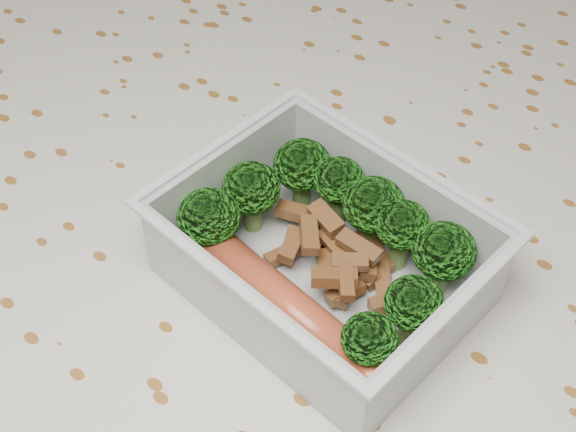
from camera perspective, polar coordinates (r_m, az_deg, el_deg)
The scene contains 6 objects.
dining_table at distance 0.56m, azimuth -0.46°, elevation -7.25°, with size 1.40×0.90×0.75m.
tablecloth at distance 0.52m, azimuth -0.49°, elevation -4.06°, with size 1.46×0.96×0.19m.
lunch_container at distance 0.45m, azimuth 2.56°, elevation -3.38°, with size 0.18×0.15×0.06m.
broccoli_florets at distance 0.45m, azimuth 3.51°, elevation -0.57°, with size 0.16×0.11×0.05m.
meat_pile at distance 0.46m, azimuth 3.75°, elevation -2.97°, with size 0.10×0.07×0.03m.
sausage at distance 0.43m, azimuth -0.25°, elevation -6.41°, with size 0.15×0.04×0.03m.
Camera 1 is at (0.20, -0.25, 1.13)m, focal length 50.00 mm.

